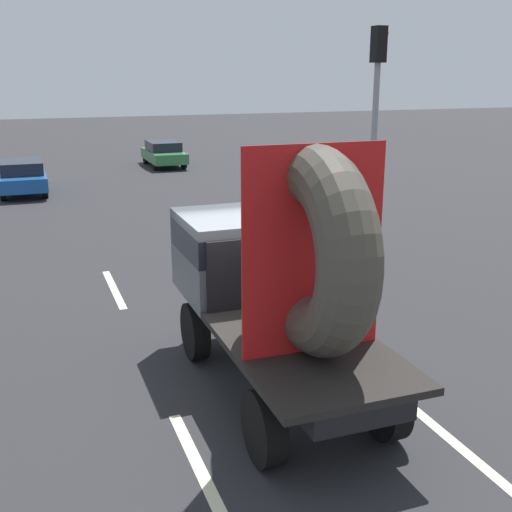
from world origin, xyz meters
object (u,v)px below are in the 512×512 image
(oncoming_car, at_px, (164,153))
(distant_sedan, at_px, (22,176))
(flatbed_truck, at_px, (273,271))
(traffic_light, at_px, (376,106))

(oncoming_car, bearing_deg, distant_sedan, -141.30)
(flatbed_truck, bearing_deg, oncoming_car, 81.55)
(distant_sedan, bearing_deg, traffic_light, -52.38)
(distant_sedan, distance_m, traffic_light, 14.85)
(flatbed_truck, distance_m, distant_sedan, 18.63)
(flatbed_truck, xyz_separation_m, traffic_light, (5.59, 6.80, 1.91))
(traffic_light, bearing_deg, oncoming_car, 96.93)
(flatbed_truck, relative_size, oncoming_car, 1.35)
(flatbed_truck, bearing_deg, distant_sedan, 100.15)
(flatbed_truck, xyz_separation_m, distant_sedan, (-3.28, 18.31, -1.15))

